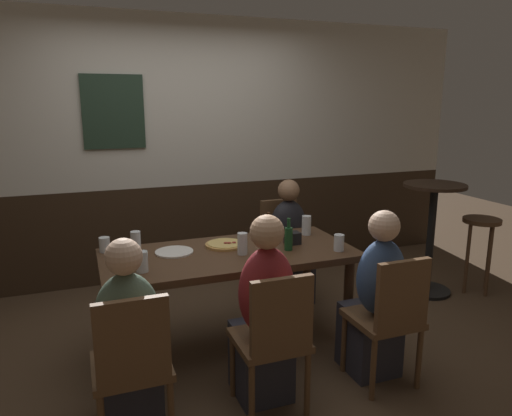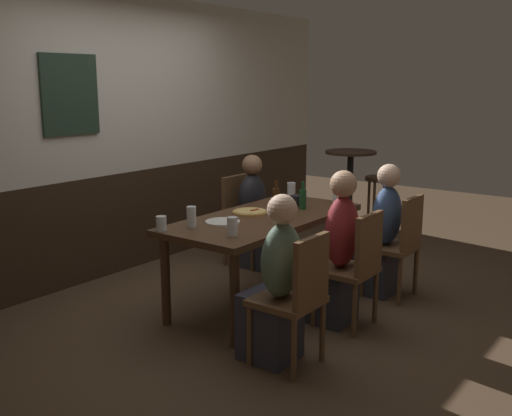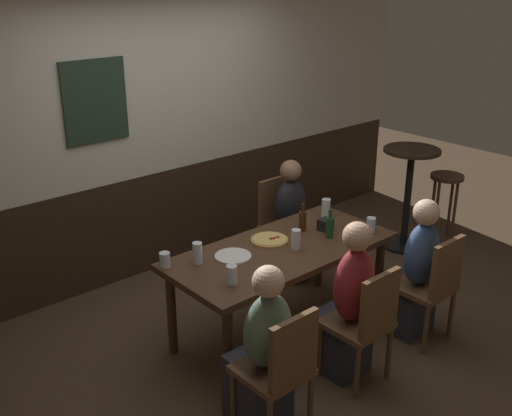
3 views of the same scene
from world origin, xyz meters
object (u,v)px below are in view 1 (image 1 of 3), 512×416
person_right_far (290,250)px  tumbler_short (339,244)px  chair_right_far (283,242)px  person_right_near (375,306)px  pizza (225,244)px  plate_white_large (174,252)px  beer_glass_tall (242,245)px  person_mid_near (264,323)px  chair_mid_near (274,336)px  beer_glass_half (105,246)px  side_bar_table (431,230)px  bar_stool (481,235)px  dining_table (230,263)px  condiment_caddy (292,238)px  tumbler_water (142,263)px  beer_bottle_brown (268,231)px  beer_bottle_green (289,238)px  chair_left_near (132,362)px  person_left_near (129,351)px  pint_glass_stout (136,244)px  highball_clear (306,226)px  chair_right_near (390,314)px

person_right_far → tumbler_short: size_ratio=9.29×
chair_right_far → person_right_near: bearing=-90.0°
pizza → plate_white_large: (-0.38, -0.03, -0.01)m
beer_glass_tall → plate_white_large: beer_glass_tall is taller
person_right_far → plate_white_large: person_right_far is taller
person_mid_near → pizza: size_ratio=4.04×
chair_mid_near → beer_glass_tall: (0.07, 0.74, 0.31)m
pizza → plate_white_large: pizza is taller
pizza → beer_glass_half: 0.86m
beer_glass_tall → plate_white_large: 0.49m
side_bar_table → bar_stool: size_ratio=1.46×
bar_stool → dining_table: bearing=-176.0°
person_right_far → condiment_caddy: (-0.28, -0.65, 0.32)m
person_right_near → person_right_far: (-0.00, 1.33, -0.01)m
pizza → tumbler_water: size_ratio=2.18×
condiment_caddy → bar_stool: condiment_caddy is taller
dining_table → person_right_near: (0.78, -0.66, -0.18)m
beer_bottle_brown → chair_mid_near: bearing=-110.2°
tumbler_water → beer_bottle_green: 1.05m
chair_left_near → beer_bottle_brown: bearing=40.0°
bar_stool → tumbler_short: bearing=-166.5°
dining_table → plate_white_large: bearing=162.1°
side_bar_table → person_left_near: bearing=-160.9°
tumbler_short → condiment_caddy: tumbler_short is taller
tumbler_water → side_bar_table: side_bar_table is taller
pint_glass_stout → tumbler_short: size_ratio=1.32×
highball_clear → tumbler_water: highball_clear is taller
chair_left_near → condiment_caddy: (1.29, 0.84, 0.29)m
chair_left_near → person_right_near: (1.57, 0.16, -0.02)m
side_bar_table → person_mid_near: bearing=-154.4°
chair_right_far → plate_white_large: 1.38m
chair_right_far → tumbler_water: chair_right_far is taller
person_left_near → beer_glass_tall: size_ratio=7.27×
highball_clear → condiment_caddy: 0.29m
side_bar_table → chair_mid_near: bearing=-150.9°
tumbler_water → beer_bottle_brown: (0.99, 0.32, 0.03)m
highball_clear → plate_white_large: bearing=-175.4°
pint_glass_stout → side_bar_table: side_bar_table is taller
chair_mid_near → bar_stool: size_ratio=1.22×
person_right_near → side_bar_table: 1.63m
tumbler_short → side_bar_table: bearing=23.4°
chair_right_far → tumbler_short: chair_right_far is taller
chair_left_near → beer_bottle_brown: 1.52m
chair_mid_near → side_bar_table: bearing=29.1°
pizza → tumbler_short: size_ratio=2.44×
chair_right_near → person_left_near: bearing=174.1°
beer_glass_half → highball_clear: bearing=-4.0°
pint_glass_stout → beer_bottle_green: (1.04, -0.32, 0.02)m
person_left_near → beer_bottle_brown: bearing=34.9°
side_bar_table → bar_stool: 0.48m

